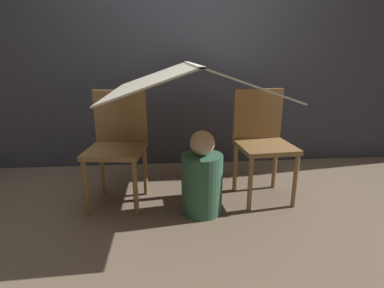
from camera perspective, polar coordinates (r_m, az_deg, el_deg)
ground_plane at (r=2.30m, az=0.54°, el=-13.54°), size 8.80×8.80×0.00m
wall_back at (r=3.17m, az=-1.53°, el=18.31°), size 7.00×0.05×2.50m
chair_left at (r=2.42m, az=-13.96°, el=0.42°), size 0.47×0.47×0.89m
chair_right at (r=2.52m, az=13.22°, el=1.06°), size 0.46×0.46×0.89m
sheet_canopy at (r=2.24m, az=0.00°, el=12.46°), size 1.18×1.26×0.21m
person_front at (r=2.25m, az=1.91°, el=-6.69°), size 0.31×0.31×0.64m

